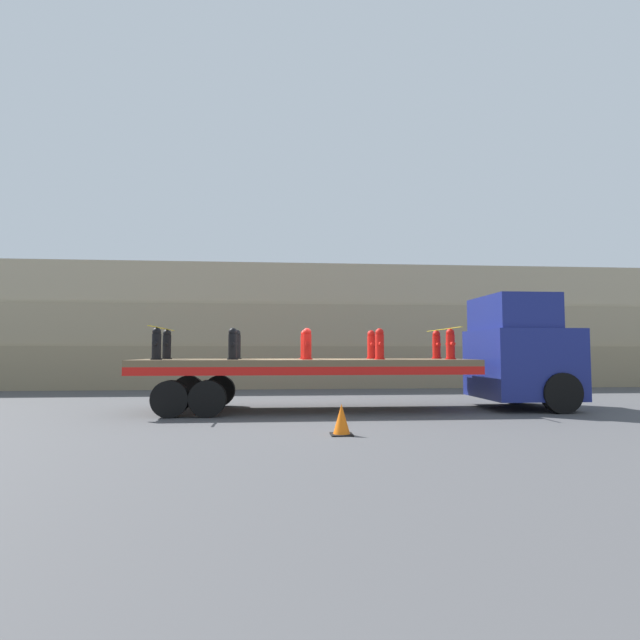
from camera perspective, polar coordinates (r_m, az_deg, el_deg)
name	(u,v)px	position (r m, az deg, el deg)	size (l,w,h in m)	color
ground_plane	(306,410)	(13.29, -1.64, -10.28)	(120.00, 120.00, 0.00)	#474749
rock_cliff	(295,327)	(22.17, -2.90, -0.78)	(60.00, 3.30, 5.27)	gray
truck_cab	(523,353)	(14.78, 22.16, -3.47)	(2.34, 2.70, 3.05)	navy
flatbed_trailer	(286,369)	(13.19, -3.95, -5.56)	(8.65, 2.69, 1.34)	brown
fire_hydrant_black_near_0	(157,344)	(12.96, -18.18, -2.63)	(0.28, 0.49, 0.80)	black
fire_hydrant_black_far_0	(167,345)	(14.08, -17.10, -2.71)	(0.28, 0.49, 0.80)	black
fire_hydrant_black_near_1	(233,344)	(12.66, -9.94, -2.74)	(0.28, 0.49, 0.80)	black
fire_hydrant_black_far_1	(237,345)	(13.80, -9.52, -2.81)	(0.28, 0.49, 0.80)	black
fire_hydrant_red_near_2	(307,344)	(12.63, -1.49, -2.79)	(0.28, 0.49, 0.80)	red
fire_hydrant_red_far_2	(305,345)	(13.78, -1.76, -2.85)	(0.28, 0.49, 0.80)	red
fire_hydrant_red_near_3	(380,344)	(12.88, 6.83, -2.78)	(0.28, 0.49, 0.80)	red
fire_hydrant_red_far_3	(371,345)	(14.00, 5.89, -2.85)	(0.28, 0.49, 0.80)	red
fire_hydrant_red_near_4	(450,344)	(13.38, 14.68, -2.72)	(0.28, 0.49, 0.80)	red
fire_hydrant_red_far_4	(436,345)	(14.46, 13.17, -2.80)	(0.28, 0.49, 0.80)	red
cargo_strap_rear	(162,328)	(13.53, -17.59, -0.91)	(0.05, 2.80, 0.01)	yellow
cargo_strap_middle	(443,329)	(13.93, 13.87, -1.04)	(0.05, 2.80, 0.01)	yellow
traffic_cone	(342,420)	(9.43, 2.48, -11.32)	(0.41, 0.41, 0.58)	black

